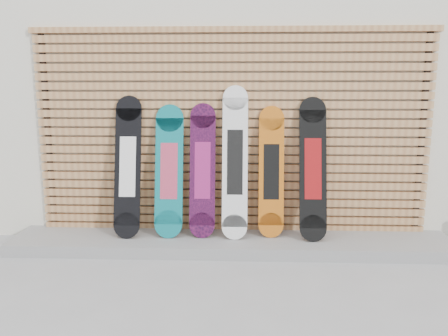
{
  "coord_description": "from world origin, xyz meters",
  "views": [
    {
      "loc": [
        -0.05,
        -3.71,
        1.66
      ],
      "look_at": [
        -0.23,
        0.75,
        0.85
      ],
      "focal_mm": 35.0,
      "sensor_mm": 36.0,
      "label": 1
    }
  ],
  "objects": [
    {
      "name": "ground",
      "position": [
        0.0,
        0.0,
        0.0
      ],
      "size": [
        80.0,
        80.0,
        0.0
      ],
      "primitive_type": "plane",
      "color": "#98989B",
      "rests_on": "ground"
    },
    {
      "name": "building",
      "position": [
        0.5,
        3.5,
        1.8
      ],
      "size": [
        12.0,
        5.0,
        3.6
      ],
      "primitive_type": "cube",
      "color": "silver",
      "rests_on": "ground"
    },
    {
      "name": "concrete_step",
      "position": [
        -0.15,
        0.68,
        0.06
      ],
      "size": [
        4.6,
        0.7,
        0.12
      ],
      "primitive_type": "cube",
      "color": "gray",
      "rests_on": "ground"
    },
    {
      "name": "slat_wall",
      "position": [
        -0.15,
        0.97,
        1.21
      ],
      "size": [
        4.26,
        0.08,
        2.29
      ],
      "color": "#B07849",
      "rests_on": "ground"
    },
    {
      "name": "snowboard_0",
      "position": [
        -1.24,
        0.76,
        0.85
      ],
      "size": [
        0.28,
        0.36,
        1.47
      ],
      "color": "black",
      "rests_on": "concrete_step"
    },
    {
      "name": "snowboard_1",
      "position": [
        -0.81,
        0.78,
        0.81
      ],
      "size": [
        0.29,
        0.33,
        1.38
      ],
      "color": "#0C7179",
      "rests_on": "concrete_step"
    },
    {
      "name": "snowboard_2",
      "position": [
        -0.45,
        0.79,
        0.82
      ],
      "size": [
        0.27,
        0.31,
        1.4
      ],
      "color": "black",
      "rests_on": "concrete_step"
    },
    {
      "name": "snowboard_3",
      "position": [
        -0.11,
        0.77,
        0.91
      ],
      "size": [
        0.26,
        0.35,
        1.58
      ],
      "color": "white",
      "rests_on": "concrete_step"
    },
    {
      "name": "snowboard_4",
      "position": [
        0.27,
        0.81,
        0.8
      ],
      "size": [
        0.26,
        0.27,
        1.37
      ],
      "color": "#C36214",
      "rests_on": "concrete_step"
    },
    {
      "name": "snowboard_5",
      "position": [
        0.69,
        0.75,
        0.85
      ],
      "size": [
        0.28,
        0.38,
        1.46
      ],
      "color": "black",
      "rests_on": "concrete_step"
    }
  ]
}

